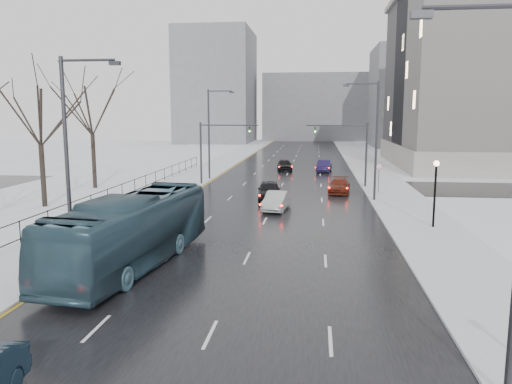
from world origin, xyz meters
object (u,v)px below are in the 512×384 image
at_px(no_uturn_sign, 379,169).
at_px(sedan_center_far, 285,165).
at_px(sedan_right_distant, 324,166).
at_px(lamppost_r_mid, 435,184).
at_px(sedan_center_near, 269,190).
at_px(sedan_right_near, 277,201).
at_px(tree_park_d, 45,208).
at_px(mast_signal_right, 355,147).
at_px(streetlight_l_far, 211,130).
at_px(mast_signal_left, 211,146).
at_px(bus, 133,231).
at_px(tree_park_e, 95,189).
at_px(streetlight_l_near, 71,151).
at_px(sedan_right_far, 339,186).
at_px(streetlight_r_mid, 374,135).

height_order(no_uturn_sign, sedan_center_far, no_uturn_sign).
distance_m(sedan_center_far, sedan_right_distant, 5.12).
relative_size(lamppost_r_mid, sedan_center_near, 0.90).
bearing_deg(sedan_right_near, tree_park_d, -169.45).
xyz_separation_m(mast_signal_right, sedan_center_far, (-7.90, 13.78, -3.31)).
bearing_deg(streetlight_l_far, sedan_right_distant, 35.56).
xyz_separation_m(mast_signal_left, sedan_right_distant, (11.83, 13.06, -3.32)).
height_order(tree_park_d, mast_signal_right, mast_signal_right).
bearing_deg(mast_signal_left, mast_signal_right, 0.00).
xyz_separation_m(tree_park_d, mast_signal_right, (25.13, 14.00, 4.11)).
bearing_deg(bus, tree_park_e, 125.02).
bearing_deg(no_uturn_sign, mast_signal_left, 166.40).
bearing_deg(streetlight_l_near, bus, 1.39).
bearing_deg(sedan_right_far, tree_park_d, -150.87).
height_order(streetlight_r_mid, sedan_right_near, streetlight_r_mid).
xyz_separation_m(bus, sedan_right_near, (5.78, 14.94, -1.02)).
relative_size(streetlight_r_mid, lamppost_r_mid, 2.34).
bearing_deg(mast_signal_left, streetlight_r_mid, -27.31).
height_order(streetlight_r_mid, mast_signal_left, streetlight_r_mid).
distance_m(tree_park_e, streetlight_l_far, 14.01).
bearing_deg(sedan_center_far, streetlight_l_near, -107.56).
bearing_deg(tree_park_e, mast_signal_right, 8.90).
xyz_separation_m(tree_park_d, streetlight_r_mid, (25.97, 6.00, 5.62)).
bearing_deg(streetlight_r_mid, sedan_right_distant, 99.88).
xyz_separation_m(no_uturn_sign, sedan_right_far, (-3.56, 0.12, -1.59)).
bearing_deg(streetlight_r_mid, streetlight_l_near, -129.24).
relative_size(mast_signal_left, sedan_center_near, 1.36).
relative_size(no_uturn_sign, bus, 0.22).
bearing_deg(streetlight_l_near, sedan_right_distant, 72.85).
xyz_separation_m(tree_park_e, mast_signal_left, (10.87, 4.00, 4.11)).
height_order(lamppost_r_mid, mast_signal_right, mast_signal_right).
xyz_separation_m(lamppost_r_mid, mast_signal_right, (-3.67, 18.00, 1.16)).
height_order(tree_park_d, sedan_right_near, tree_park_d).
bearing_deg(tree_park_d, streetlight_r_mid, 13.01).
xyz_separation_m(mast_signal_right, bus, (-12.61, -27.93, -2.32)).
bearing_deg(lamppost_r_mid, tree_park_e, 154.38).
bearing_deg(sedan_right_near, sedan_right_far, 67.93).
xyz_separation_m(tree_park_e, streetlight_l_near, (10.03, -24.00, 5.62)).
distance_m(tree_park_e, lamppost_r_mid, 32.52).
xyz_separation_m(tree_park_e, sedan_center_near, (17.70, -4.41, 0.85)).
height_order(mast_signal_left, sedan_right_far, mast_signal_left).
xyz_separation_m(streetlight_l_far, mast_signal_left, (0.84, -4.00, -1.51)).
xyz_separation_m(mast_signal_right, mast_signal_left, (-14.65, 0.00, 0.00)).
distance_m(tree_park_d, no_uturn_sign, 28.88).
xyz_separation_m(mast_signal_left, no_uturn_sign, (16.53, -4.00, -1.81)).
height_order(no_uturn_sign, sedan_right_distant, no_uturn_sign).
bearing_deg(tree_park_e, tree_park_d, -87.71).
distance_m(tree_park_e, mast_signal_left, 12.29).
relative_size(tree_park_d, sedan_right_distant, 2.78).
distance_m(tree_park_d, streetlight_r_mid, 27.24).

